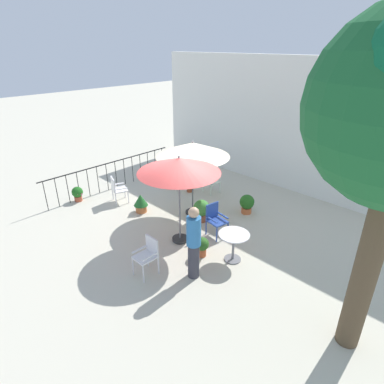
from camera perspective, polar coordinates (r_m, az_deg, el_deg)
The scene contains 18 objects.
ground_plane at distance 9.39m, azimuth -0.99°, elevation -6.26°, with size 60.00×60.00×0.00m, color beige.
villa_facade at distance 12.01m, azimuth 15.27°, elevation 11.63°, with size 10.93×0.30×4.54m, color silver.
terrace_railing at distance 11.92m, azimuth -14.23°, elevation 3.64°, with size 0.03×5.17×1.01m.
patio_umbrella_0 at distance 7.84m, azimuth -2.34°, elevation 4.66°, with size 2.08×2.08×2.42m.
patio_umbrella_1 at distance 9.29m, azimuth 0.12°, elevation 7.49°, with size 2.17×2.17×2.36m.
cafe_table_0 at distance 7.88m, azimuth 7.42°, elevation -8.80°, with size 0.76×0.76×0.75m.
patio_chair_0 at distance 10.90m, azimuth -13.18°, elevation 0.72°, with size 0.62×0.59×0.89m.
patio_chair_1 at distance 11.74m, azimuth -3.64°, elevation 3.23°, with size 0.57×0.52×0.92m.
patio_chair_2 at distance 11.37m, azimuth 3.23°, elevation 2.45°, with size 0.55×0.52×0.94m.
patio_chair_3 at distance 8.82m, azimuth 4.16°, elevation -4.60°, with size 0.55×0.51×0.92m.
patio_chair_4 at distance 7.47m, azimuth -7.89°, elevation -10.79°, with size 0.43×0.47×0.91m.
potted_plant_0 at distance 11.46m, azimuth -0.39°, elevation 1.38°, with size 0.28×0.28×0.51m.
potted_plant_1 at distance 8.07m, azimuth 1.82°, elevation -9.50°, with size 0.34×0.34×0.53m.
potted_plant_2 at distance 10.18m, azimuth -9.11°, elevation -1.84°, with size 0.45×0.45×0.60m.
potted_plant_3 at distance 9.53m, azimuth 1.70°, elevation -3.13°, with size 0.49×0.49×0.68m.
potted_plant_4 at distance 11.43m, azimuth -19.73°, elevation -0.21°, with size 0.37×0.37×0.51m.
potted_plant_5 at distance 10.14m, azimuth 9.75°, elevation -1.99°, with size 0.46×0.46×0.61m.
standing_person at distance 7.08m, azimuth 0.30°, elevation -8.91°, with size 0.45×0.45×1.78m.
Camera 1 is at (5.77, -5.58, 4.88)m, focal length 29.95 mm.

